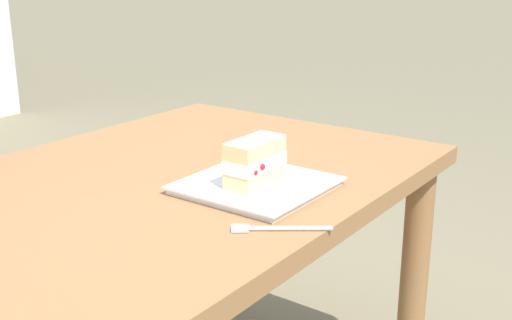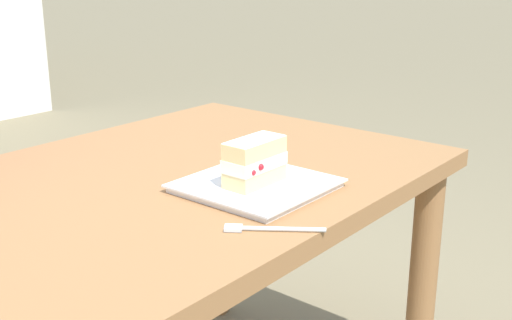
% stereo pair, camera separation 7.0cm
% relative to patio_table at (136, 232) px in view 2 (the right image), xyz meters
% --- Properties ---
extents(patio_table, '(1.36, 0.83, 0.69)m').
position_rel_patio_table_xyz_m(patio_table, '(0.00, 0.00, 0.00)').
color(patio_table, olive).
rests_on(patio_table, ground).
extents(dessert_plate, '(0.26, 0.26, 0.02)m').
position_rel_patio_table_xyz_m(dessert_plate, '(-0.14, 0.20, 0.10)').
color(dessert_plate, white).
rests_on(dessert_plate, patio_table).
extents(cake_slice, '(0.13, 0.07, 0.09)m').
position_rel_patio_table_xyz_m(cake_slice, '(-0.13, 0.20, 0.16)').
color(cake_slice, '#EAD18C').
rests_on(cake_slice, dessert_plate).
extents(dessert_fork, '(0.11, 0.15, 0.01)m').
position_rel_patio_table_xyz_m(dessert_fork, '(0.00, 0.34, 0.10)').
color(dessert_fork, silver).
rests_on(dessert_fork, patio_table).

